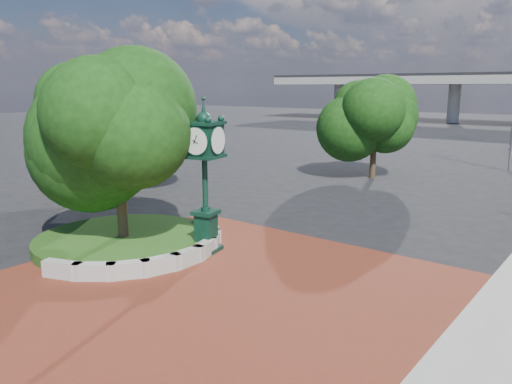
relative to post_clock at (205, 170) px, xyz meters
name	(u,v)px	position (x,y,z in m)	size (l,w,h in m)	color
ground	(231,279)	(2.31, -1.39, -2.82)	(200.00, 200.00, 0.00)	black
plaza	(208,289)	(2.31, -2.39, -2.80)	(12.00, 12.00, 0.04)	maroon
planter_wall	(168,252)	(-0.39, -1.39, -2.55)	(2.96, 6.77, 0.54)	#9E9B93
grass_bed	(124,241)	(-2.69, -1.39, -2.62)	(6.10, 6.10, 0.40)	#183E11
tree_planter	(118,141)	(-2.69, -1.39, 0.90)	(5.20, 5.20, 6.33)	#38281C
tree_northwest	(102,115)	(-10.69, 3.61, 1.30)	(5.60, 5.60, 6.93)	#38281C
tree_street	(375,125)	(-1.69, 16.61, 0.41)	(4.40, 4.40, 5.45)	#38281C
post_clock	(205,170)	(0.00, 0.00, 0.00)	(1.24, 1.24, 5.14)	black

